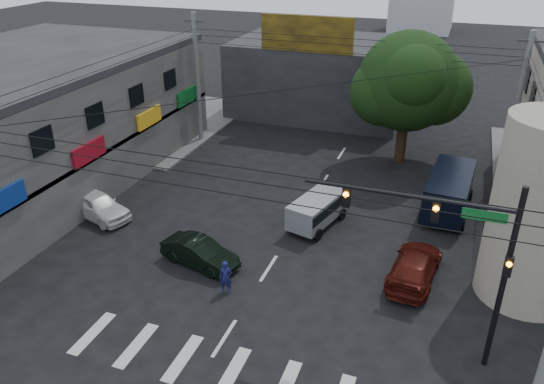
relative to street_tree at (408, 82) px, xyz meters
The scene contains 16 objects.
ground 18.30m from the street_tree, 103.24° to the right, with size 160.00×160.00×0.00m, color black.
sidewalk_far_left 22.67m from the street_tree, behind, with size 16.00×16.00×0.15m, color #514F4C.
building_left 24.68m from the street_tree, 153.43° to the right, with size 14.00×24.00×7.00m, color #403E3C.
corner_column 14.84m from the street_tree, 61.70° to the right, with size 4.00×4.00×8.00m, color gray.
building_far 12.29m from the street_tree, 131.63° to the left, with size 14.00×10.00×6.00m, color #232326.
billboard 9.17m from the street_tree, 152.86° to the left, with size 7.00×0.30×2.60m, color olive.
street_tree is the anchor object (origin of this frame).
traffic_gantry 18.42m from the street_tree, 78.01° to the right, with size 7.10×0.35×7.20m.
utility_pole_far_left 14.56m from the street_tree, behind, with size 0.32×0.32×9.20m, color #59595B.
utility_pole_far_right 6.63m from the street_tree, ahead, with size 0.32×0.32×9.20m, color #59595B.
dark_sedan 17.98m from the street_tree, 114.43° to the right, with size 4.08×2.21×1.28m, color black.
white_compact 20.38m from the street_tree, 137.02° to the right, with size 4.56×2.90×1.44m, color white.
maroon_sedan 14.56m from the street_tree, 79.73° to the right, with size 2.38×4.85×1.36m, color #450F09.
silver_minivan 11.71m from the street_tree, 106.00° to the right, with size 2.53×4.14×1.66m, color #919398, non-canonical shape.
navy_van 8.39m from the street_tree, 61.12° to the right, with size 2.56×5.73×2.23m, color black, non-canonical shape.
traffic_officer 18.65m from the street_tree, 106.47° to the right, with size 0.64×0.50×1.55m, color #15164B.
Camera 1 is at (7.11, -17.29, 14.29)m, focal length 35.00 mm.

